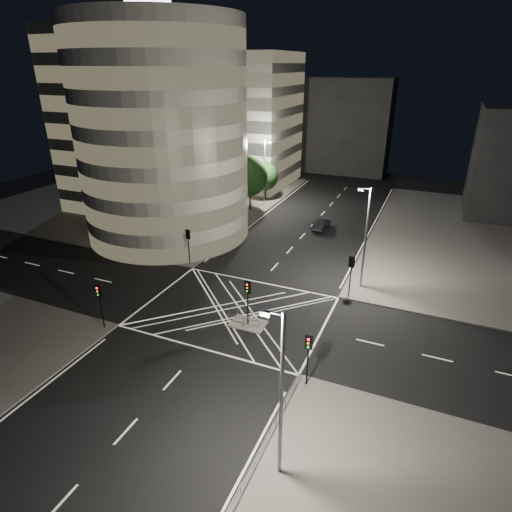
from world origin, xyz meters
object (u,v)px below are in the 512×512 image
at_px(sedan, 321,224).
at_px(street_lamp_right_near, 280,393).
at_px(street_lamp_left_far, 265,171).
at_px(street_lamp_right_far, 365,235).
at_px(traffic_signal_nr, 308,351).
at_px(traffic_signal_island, 248,295).
at_px(central_island, 248,324).
at_px(traffic_signal_fr, 351,268).
at_px(traffic_signal_nl, 100,298).
at_px(street_lamp_left_near, 206,203).
at_px(traffic_signal_fl, 188,240).

bearing_deg(sedan, street_lamp_right_near, 103.11).
bearing_deg(street_lamp_left_far, street_lamp_right_far, -48.06).
height_order(street_lamp_left_far, street_lamp_right_near, same).
bearing_deg(traffic_signal_nr, street_lamp_right_far, 87.70).
height_order(traffic_signal_island, street_lamp_left_far, street_lamp_left_far).
distance_m(central_island, street_lamp_right_far, 13.98).
bearing_deg(central_island, traffic_signal_island, 0.00).
distance_m(traffic_signal_island, sedan, 25.02).
distance_m(traffic_signal_fr, sedan, 18.28).
distance_m(traffic_signal_fr, street_lamp_right_far, 3.48).
bearing_deg(traffic_signal_nl, central_island, 26.14).
bearing_deg(traffic_signal_nl, street_lamp_left_near, 91.94).
height_order(street_lamp_left_far, street_lamp_right_far, same).
relative_size(traffic_signal_island, street_lamp_right_near, 0.40).
xyz_separation_m(traffic_signal_nl, sedan, (10.30, 30.21, -2.23)).
height_order(traffic_signal_fl, traffic_signal_fr, same).
bearing_deg(street_lamp_left_far, traffic_signal_nr, -63.64).
distance_m(central_island, traffic_signal_nr, 9.08).
bearing_deg(street_lamp_right_far, sedan, 118.83).
bearing_deg(traffic_signal_nr, traffic_signal_island, 142.07).
height_order(traffic_signal_nl, traffic_signal_island, same).
bearing_deg(traffic_signal_fr, traffic_signal_nl, -142.31).
height_order(traffic_signal_fr, traffic_signal_nr, same).
bearing_deg(traffic_signal_island, central_island, 0.00).
xyz_separation_m(traffic_signal_island, street_lamp_right_far, (7.44, 10.50, 2.63)).
bearing_deg(traffic_signal_fl, traffic_signal_fr, 0.00).
relative_size(traffic_signal_nl, traffic_signal_island, 1.00).
height_order(street_lamp_left_near, street_lamp_left_far, same).
bearing_deg(street_lamp_right_near, traffic_signal_nl, 158.45).
bearing_deg(traffic_signal_island, street_lamp_left_far, 109.95).
distance_m(central_island, traffic_signal_island, 2.84).
relative_size(traffic_signal_nl, sedan, 0.96).
distance_m(traffic_signal_island, street_lamp_right_far, 13.13).
relative_size(street_lamp_left_near, street_lamp_left_far, 1.00).
distance_m(traffic_signal_fl, traffic_signal_nl, 13.60).
height_order(traffic_signal_fl, traffic_signal_island, same).
distance_m(traffic_signal_nl, traffic_signal_island, 12.03).
distance_m(traffic_signal_nr, street_lamp_right_far, 16.03).
bearing_deg(traffic_signal_fr, traffic_signal_fl, 180.00).
relative_size(traffic_signal_nl, street_lamp_right_near, 0.40).
bearing_deg(street_lamp_right_near, traffic_signal_nr, 95.04).
relative_size(street_lamp_left_near, sedan, 2.39).
height_order(traffic_signal_nl, street_lamp_left_far, street_lamp_left_far).
distance_m(traffic_signal_fr, street_lamp_right_near, 20.97).
bearing_deg(traffic_signal_island, street_lamp_right_far, 54.70).
distance_m(traffic_signal_fl, street_lamp_right_near, 27.79).
bearing_deg(traffic_signal_fr, street_lamp_right_far, 73.89).
bearing_deg(street_lamp_left_near, traffic_signal_nl, -88.06).
bearing_deg(street_lamp_right_near, sedan, 101.97).
xyz_separation_m(traffic_signal_nl, street_lamp_left_near, (-0.64, 18.80, 2.63)).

